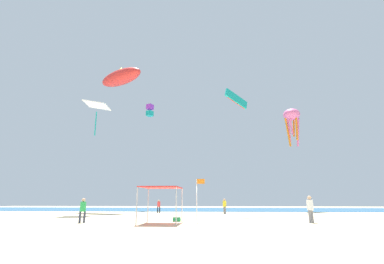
# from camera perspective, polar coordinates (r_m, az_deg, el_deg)

# --- Properties ---
(ground) EXTENTS (110.00, 110.00, 0.10)m
(ground) POSITION_cam_1_polar(r_m,az_deg,el_deg) (21.34, 2.93, -17.76)
(ground) COLOR beige
(ocean_strip) EXTENTS (110.00, 21.70, 0.03)m
(ocean_strip) POSITION_cam_1_polar(r_m,az_deg,el_deg) (51.35, 4.26, -15.14)
(ocean_strip) COLOR #28608C
(ocean_strip) RESTS_ON ground
(canopy_tent) EXTENTS (2.64, 3.14, 2.46)m
(canopy_tent) POSITION_cam_1_polar(r_m,az_deg,el_deg) (20.49, -6.14, -11.24)
(canopy_tent) COLOR #B2B2B7
(canopy_tent) RESTS_ON ground
(person_near_tent) EXTENTS (0.42, 0.44, 1.75)m
(person_near_tent) POSITION_cam_1_polar(r_m,az_deg,el_deg) (34.89, 6.52, -14.24)
(person_near_tent) COLOR slate
(person_near_tent) RESTS_ON ground
(person_leftmost) EXTENTS (0.40, 0.40, 1.70)m
(person_leftmost) POSITION_cam_1_polar(r_m,az_deg,el_deg) (22.48, -20.95, -14.03)
(person_leftmost) COLOR #33384C
(person_leftmost) RESTS_ON ground
(person_central) EXTENTS (0.38, 0.38, 1.62)m
(person_central) POSITION_cam_1_polar(r_m,az_deg,el_deg) (37.44, -6.65, -14.30)
(person_central) COLOR black
(person_central) RESTS_ON ground
(person_rightmost) EXTENTS (0.44, 0.44, 1.87)m
(person_rightmost) POSITION_cam_1_polar(r_m,az_deg,el_deg) (22.68, 22.52, -13.63)
(person_rightmost) COLOR slate
(person_rightmost) RESTS_ON ground
(banner_flag) EXTENTS (0.61, 0.06, 3.05)m
(banner_flag) POSITION_cam_1_polar(r_m,az_deg,el_deg) (20.75, 1.16, -12.58)
(banner_flag) COLOR silver
(banner_flag) RESTS_ON ground
(cooler_box) EXTENTS (0.57, 0.37, 0.35)m
(cooler_box) POSITION_cam_1_polar(r_m,az_deg,el_deg) (22.29, -3.06, -16.99)
(cooler_box) COLOR #1E8C4C
(cooler_box) RESTS_ON ground
(kite_parafoil_teal) EXTENTS (2.76, 2.40, 2.09)m
(kite_parafoil_teal) POSITION_cam_1_polar(r_m,az_deg,el_deg) (33.84, 8.83, 6.51)
(kite_parafoil_teal) COLOR teal
(kite_octopus_pink) EXTENTS (3.42, 3.42, 5.97)m
(kite_octopus_pink) POSITION_cam_1_polar(r_m,az_deg,el_deg) (47.18, 19.29, 2.93)
(kite_octopus_pink) COLOR pink
(kite_box_purple) EXTENTS (1.27, 1.28, 2.05)m
(kite_box_purple) POSITION_cam_1_polar(r_m,az_deg,el_deg) (49.14, -8.42, 4.31)
(kite_box_purple) COLOR purple
(kite_inflatable_red) EXTENTS (8.55, 6.37, 3.10)m
(kite_inflatable_red) POSITION_cam_1_polar(r_m,az_deg,el_deg) (47.00, -14.05, 10.57)
(kite_inflatable_red) COLOR red
(kite_diamond_white) EXTENTS (3.04, 3.07, 4.04)m
(kite_diamond_white) POSITION_cam_1_polar(r_m,az_deg,el_deg) (36.76, -18.44, 4.78)
(kite_diamond_white) COLOR white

